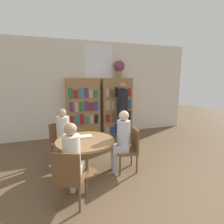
# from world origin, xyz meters

# --- Properties ---
(ground_plane) EXTENTS (16.00, 16.00, 0.00)m
(ground_plane) POSITION_xyz_m (0.00, 0.00, 0.00)
(ground_plane) COLOR brown
(wall_back) EXTENTS (6.40, 0.07, 3.00)m
(wall_back) POSITION_xyz_m (0.00, 3.65, 1.51)
(wall_back) COLOR beige
(wall_back) RESTS_ON ground_plane
(bookshelf_left) EXTENTS (1.01, 0.34, 1.86)m
(bookshelf_left) POSITION_xyz_m (-0.57, 3.46, 0.93)
(bookshelf_left) COLOR olive
(bookshelf_left) RESTS_ON ground_plane
(bookshelf_right) EXTENTS (1.01, 0.34, 1.86)m
(bookshelf_right) POSITION_xyz_m (0.57, 3.46, 0.93)
(bookshelf_right) COLOR olive
(bookshelf_right) RESTS_ON ground_plane
(flower_vase) EXTENTS (0.35, 0.35, 0.56)m
(flower_vase) POSITION_xyz_m (0.64, 3.46, 2.22)
(flower_vase) COLOR #997047
(flower_vase) RESTS_ON bookshelf_right
(reading_table) EXTENTS (1.11, 1.11, 0.70)m
(reading_table) POSITION_xyz_m (-0.91, 1.20, 0.57)
(reading_table) COLOR olive
(reading_table) RESTS_ON ground_plane
(chair_near_camera) EXTENTS (0.53, 0.53, 0.87)m
(chair_near_camera) POSITION_xyz_m (-1.29, 0.39, 0.48)
(chair_near_camera) COLOR brown
(chair_near_camera) RESTS_ON ground_plane
(chair_left_side) EXTENTS (0.54, 0.54, 0.87)m
(chair_left_side) POSITION_xyz_m (-1.34, 1.98, 0.48)
(chair_left_side) COLOR brown
(chair_left_side) RESTS_ON ground_plane
(chair_far_side) EXTENTS (0.45, 0.45, 0.87)m
(chair_far_side) POSITION_xyz_m (-0.03, 1.08, 0.48)
(chair_far_side) COLOR brown
(chair_far_side) RESTS_ON ground_plane
(seated_reader_left) EXTENTS (0.40, 0.42, 1.22)m
(seated_reader_left) POSITION_xyz_m (-1.26, 1.83, 0.69)
(seated_reader_left) COLOR beige
(seated_reader_left) RESTS_ON ground_plane
(seated_reader_right) EXTENTS (0.38, 0.30, 1.24)m
(seated_reader_right) POSITION_xyz_m (-0.21, 1.11, 0.70)
(seated_reader_right) COLOR #B2B7C6
(seated_reader_right) RESTS_ON ground_plane
(seated_reader_back) EXTENTS (0.37, 0.40, 1.23)m
(seated_reader_back) POSITION_xyz_m (-1.22, 0.55, 0.69)
(seated_reader_back) COLOR silver
(seated_reader_back) RESTS_ON ground_plane
(librarian_standing) EXTENTS (0.33, 0.60, 1.74)m
(librarian_standing) POSITION_xyz_m (0.57, 2.95, 1.07)
(librarian_standing) COLOR black
(librarian_standing) RESTS_ON ground_plane
(open_book_on_table) EXTENTS (0.24, 0.18, 0.03)m
(open_book_on_table) POSITION_xyz_m (-0.87, 1.36, 0.72)
(open_book_on_table) COLOR silver
(open_book_on_table) RESTS_ON reading_table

